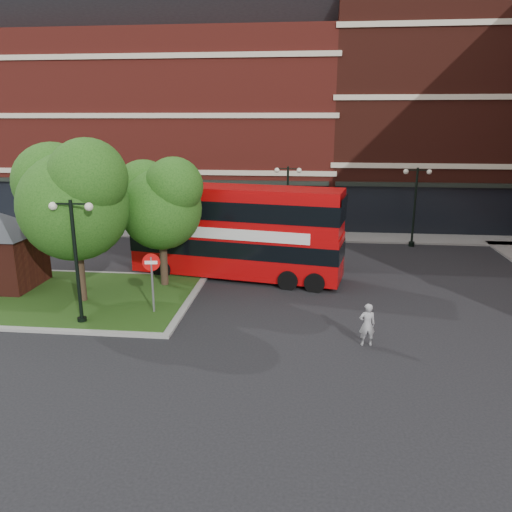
# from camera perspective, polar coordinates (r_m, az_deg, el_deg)

# --- Properties ---
(ground) EXTENTS (120.00, 120.00, 0.00)m
(ground) POSITION_cam_1_polar(r_m,az_deg,el_deg) (19.40, -4.39, -8.69)
(ground) COLOR black
(ground) RESTS_ON ground
(pavement_far) EXTENTS (44.00, 3.00, 0.12)m
(pavement_far) POSITION_cam_1_polar(r_m,az_deg,el_deg) (34.95, 0.40, 2.45)
(pavement_far) COLOR slate
(pavement_far) RESTS_ON ground
(terrace_far_left) EXTENTS (26.00, 12.00, 14.00)m
(terrace_far_left) POSITION_cam_1_polar(r_m,az_deg,el_deg) (42.92, -9.58, 14.01)
(terrace_far_left) COLOR maroon
(terrace_far_left) RESTS_ON ground
(terrace_far_right) EXTENTS (18.00, 12.00, 16.00)m
(terrace_far_right) POSITION_cam_1_polar(r_m,az_deg,el_deg) (42.76, 21.17, 14.55)
(terrace_far_right) COLOR #471911
(terrace_far_right) RESTS_ON ground
(traffic_island) EXTENTS (12.60, 7.60, 0.15)m
(traffic_island) POSITION_cam_1_polar(r_m,az_deg,el_deg) (24.60, -21.81, -4.32)
(traffic_island) COLOR gray
(traffic_island) RESTS_ON ground
(kiosk) EXTENTS (6.51, 6.51, 3.60)m
(kiosk) POSITION_cam_1_polar(r_m,az_deg,el_deg) (26.34, -27.10, 1.44)
(kiosk) COLOR #471911
(kiosk) RESTS_ON traffic_island
(tree_island_west) EXTENTS (5.40, 4.71, 7.21)m
(tree_island_west) POSITION_cam_1_polar(r_m,az_deg,el_deg) (22.51, -20.31, 6.51)
(tree_island_west) COLOR #2D2116
(tree_island_west) RESTS_ON ground
(tree_island_east) EXTENTS (4.46, 3.90, 6.29)m
(tree_island_east) POSITION_cam_1_polar(r_m,az_deg,el_deg) (23.78, -10.98, 6.27)
(tree_island_east) COLOR #2D2116
(tree_island_east) RESTS_ON ground
(lamp_island) EXTENTS (1.72, 0.36, 5.00)m
(lamp_island) POSITION_cam_1_polar(r_m,az_deg,el_deg) (20.32, -19.90, -0.00)
(lamp_island) COLOR black
(lamp_island) RESTS_ON ground
(lamp_far_left) EXTENTS (1.72, 0.36, 5.00)m
(lamp_far_left) POSITION_cam_1_polar(r_m,az_deg,el_deg) (32.33, 3.62, 6.35)
(lamp_far_left) COLOR black
(lamp_far_left) RESTS_ON ground
(lamp_far_right) EXTENTS (1.72, 0.36, 5.00)m
(lamp_far_right) POSITION_cam_1_polar(r_m,az_deg,el_deg) (32.99, 17.71, 5.83)
(lamp_far_right) COLOR black
(lamp_far_right) RESTS_ON ground
(bus) EXTENTS (10.98, 4.33, 4.09)m
(bus) POSITION_cam_1_polar(r_m,az_deg,el_deg) (25.23, -2.29, 3.45)
(bus) COLOR #AC0608
(bus) RESTS_ON ground
(woman) EXTENTS (0.62, 0.44, 1.60)m
(woman) POSITION_cam_1_polar(r_m,az_deg,el_deg) (18.44, 12.58, -7.65)
(woman) COLOR #959597
(woman) RESTS_ON ground
(car_silver) EXTENTS (3.77, 1.90, 1.23)m
(car_silver) POSITION_cam_1_polar(r_m,az_deg,el_deg) (34.10, -9.24, 2.87)
(car_silver) COLOR silver
(car_silver) RESTS_ON ground
(car_white) EXTENTS (4.07, 1.81, 1.30)m
(car_white) POSITION_cam_1_polar(r_m,az_deg,el_deg) (32.72, 5.30, 2.54)
(car_white) COLOR silver
(car_white) RESTS_ON ground
(no_entry_sign) EXTENTS (0.73, 0.14, 2.65)m
(no_entry_sign) POSITION_cam_1_polar(r_m,az_deg,el_deg) (20.80, -11.83, -1.74)
(no_entry_sign) COLOR slate
(no_entry_sign) RESTS_ON ground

